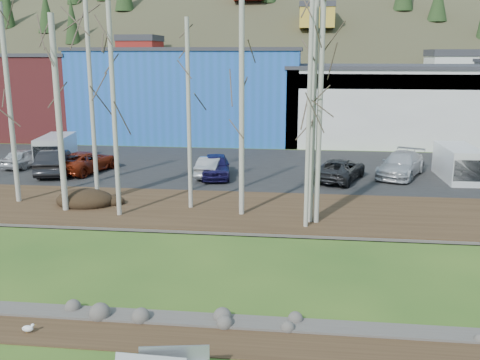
# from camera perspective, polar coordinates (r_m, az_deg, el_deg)

# --- Properties ---
(dirt_strip) EXTENTS (80.00, 1.80, 0.03)m
(dirt_strip) POSITION_cam_1_polar(r_m,az_deg,el_deg) (16.00, -10.66, -15.95)
(dirt_strip) COLOR #382616
(dirt_strip) RESTS_ON ground
(near_bank_rocks) EXTENTS (80.00, 0.80, 0.50)m
(near_bank_rocks) POSITION_cam_1_polar(r_m,az_deg,el_deg) (16.84, -9.62, -14.38)
(near_bank_rocks) COLOR #47423D
(near_bank_rocks) RESTS_ON ground
(river) EXTENTS (80.00, 8.00, 0.90)m
(river) POSITION_cam_1_polar(r_m,az_deg,el_deg) (20.43, -6.38, -9.13)
(river) COLOR black
(river) RESTS_ON ground
(far_bank_rocks) EXTENTS (80.00, 0.80, 0.46)m
(far_bank_rocks) POSITION_cam_1_polar(r_m,az_deg,el_deg) (24.18, -4.19, -5.47)
(far_bank_rocks) COLOR #47423D
(far_bank_rocks) RESTS_ON ground
(far_bank) EXTENTS (80.00, 7.00, 0.15)m
(far_bank) POSITION_cam_1_polar(r_m,az_deg,el_deg) (27.16, -2.92, -3.16)
(far_bank) COLOR #382616
(far_bank) RESTS_ON ground
(parking_lot) EXTENTS (80.00, 14.00, 0.14)m
(parking_lot) POSITION_cam_1_polar(r_m,az_deg,el_deg) (37.24, -0.22, 1.38)
(parking_lot) COLOR black
(parking_lot) RESTS_ON ground
(building_brick) EXTENTS (16.32, 12.24, 7.80)m
(building_brick) POSITION_cam_1_polar(r_m,az_deg,el_deg) (57.80, -22.98, 8.45)
(building_brick) COLOR maroon
(building_brick) RESTS_ON ground
(building_blue) EXTENTS (20.40, 12.24, 8.30)m
(building_blue) POSITION_cam_1_polar(r_m,az_deg,el_deg) (51.37, -5.03, 9.24)
(building_blue) COLOR #1F56A9
(building_blue) RESTS_ON ground
(building_white) EXTENTS (18.36, 12.24, 6.80)m
(building_white) POSITION_cam_1_polar(r_m,az_deg,el_deg) (50.90, 15.45, 7.94)
(building_white) COLOR silver
(building_white) RESTS_ON ground
(seagull) EXTENTS (0.39, 0.20, 0.29)m
(seagull) POSITION_cam_1_polar(r_m,az_deg,el_deg) (16.90, -21.67, -14.49)
(seagull) COLOR gold
(seagull) RESTS_ON ground
(dirt_mound) EXTENTS (3.03, 2.14, 0.59)m
(dirt_mound) POSITION_cam_1_polar(r_m,az_deg,el_deg) (28.83, -16.21, -1.94)
(dirt_mound) COLOR black
(dirt_mound) RESTS_ON far_bank
(birch_0) EXTENTS (0.25, 0.25, 10.10)m
(birch_0) POSITION_cam_1_polar(r_m,az_deg,el_deg) (29.90, -23.36, 7.30)
(birch_0) COLOR beige
(birch_0) RESTS_ON far_bank
(birch_1) EXTENTS (0.22, 0.22, 11.07)m
(birch_1) POSITION_cam_1_polar(r_m,az_deg,el_deg) (28.24, -15.58, 8.60)
(birch_1) COLOR beige
(birch_1) RESTS_ON far_bank
(birch_2) EXTENTS (0.29, 0.29, 9.48)m
(birch_2) POSITION_cam_1_polar(r_m,az_deg,el_deg) (27.33, -18.79, 6.56)
(birch_2) COLOR beige
(birch_2) RESTS_ON far_bank
(birch_3) EXTENTS (0.22, 0.22, 9.93)m
(birch_3) POSITION_cam_1_polar(r_m,az_deg,el_deg) (25.71, -13.29, 7.03)
(birch_3) COLOR beige
(birch_3) RESTS_ON far_bank
(birch_4) EXTENTS (0.25, 0.25, 10.59)m
(birch_4) POSITION_cam_1_polar(r_m,az_deg,el_deg) (25.14, 0.18, 8.00)
(birch_4) COLOR beige
(birch_4) RESTS_ON far_bank
(birch_5) EXTENTS (0.21, 0.21, 9.32)m
(birch_5) POSITION_cam_1_polar(r_m,az_deg,el_deg) (26.47, -5.48, 6.83)
(birch_5) COLOR beige
(birch_5) RESTS_ON far_bank
(birch_6) EXTENTS (0.20, 0.20, 10.04)m
(birch_6) POSITION_cam_1_polar(r_m,az_deg,el_deg) (23.43, 7.36, 6.83)
(birch_6) COLOR beige
(birch_6) RESTS_ON far_bank
(birch_7) EXTENTS (0.31, 0.31, 11.55)m
(birch_7) POSITION_cam_1_polar(r_m,az_deg,el_deg) (24.16, 7.79, 8.81)
(birch_7) COLOR beige
(birch_7) RESTS_ON far_bank
(birch_8) EXTENTS (0.25, 0.25, 9.84)m
(birch_8) POSITION_cam_1_polar(r_m,az_deg,el_deg) (24.16, 8.48, 6.75)
(birch_8) COLOR beige
(birch_8) RESTS_ON far_bank
(car_0) EXTENTS (1.94, 3.94, 1.29)m
(car_0) POSITION_cam_1_polar(r_m,az_deg,el_deg) (39.80, -22.02, 2.23)
(car_0) COLOR silver
(car_0) RESTS_ON parking_lot
(car_1) EXTENTS (2.76, 5.13, 1.60)m
(car_1) POSITION_cam_1_polar(r_m,az_deg,el_deg) (36.67, -19.09, 1.85)
(car_1) COLOR black
(car_1) RESTS_ON parking_lot
(car_2) EXTENTS (3.44, 5.37, 1.38)m
(car_2) POSITION_cam_1_polar(r_m,az_deg,el_deg) (36.75, -16.07, 1.90)
(car_2) COLOR maroon
(car_2) RESTS_ON parking_lot
(car_3) EXTENTS (2.35, 4.49, 1.46)m
(car_3) POSITION_cam_1_polar(r_m,az_deg,el_deg) (33.76, -2.62, 1.50)
(car_3) COLOR #1D174E
(car_3) RESTS_ON parking_lot
(car_4) EXTENTS (1.58, 3.99, 1.29)m
(car_4) POSITION_cam_1_polar(r_m,az_deg,el_deg) (34.08, -3.06, 1.47)
(car_4) COLOR #ADACAF
(car_4) RESTS_ON parking_lot
(car_5) EXTENTS (3.82, 5.40, 1.37)m
(car_5) POSITION_cam_1_polar(r_m,az_deg,el_deg) (33.53, 10.56, 1.13)
(car_5) COLOR #2A2A2D
(car_5) RESTS_ON parking_lot
(car_6) EXTENTS (4.10, 5.69, 1.53)m
(car_6) POSITION_cam_1_polar(r_m,az_deg,el_deg) (35.52, 16.81, 1.60)
(car_6) COLOR silver
(car_6) RESTS_ON parking_lot
(van_white) EXTENTS (2.05, 4.71, 2.04)m
(van_white) POSITION_cam_1_polar(r_m,az_deg,el_deg) (35.67, 22.33, 1.63)
(van_white) COLOR white
(van_white) RESTS_ON parking_lot
(van_grey) EXTENTS (2.50, 4.66, 1.94)m
(van_grey) POSITION_cam_1_polar(r_m,az_deg,el_deg) (40.23, -19.11, 3.05)
(van_grey) COLOR silver
(van_grey) RESTS_ON parking_lot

